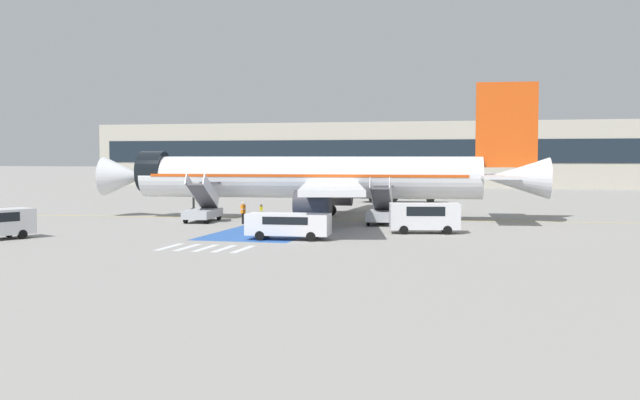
{
  "coord_description": "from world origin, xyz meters",
  "views": [
    {
      "loc": [
        17.23,
        -65.04,
        5.58
      ],
      "look_at": [
        1.82,
        -2.81,
        1.81
      ],
      "focal_mm": 42.0,
      "sensor_mm": 36.0,
      "label": 1
    }
  ],
  "objects_px": {
    "fuel_tanker": "(401,188)",
    "ground_crew_0": "(323,214)",
    "service_van_2": "(424,215)",
    "service_van_0": "(288,224)",
    "ground_crew_3": "(243,211)",
    "airliner": "(317,178)",
    "baggage_cart": "(295,224)",
    "boarding_stairs_forward": "(203,210)",
    "boarding_stairs_aft": "(381,212)",
    "terminal_building": "(379,155)",
    "ground_crew_1": "(261,213)",
    "ground_crew_2": "(445,211)"
  },
  "relations": [
    {
      "from": "baggage_cart",
      "to": "ground_crew_2",
      "type": "distance_m",
      "value": 12.8
    },
    {
      "from": "boarding_stairs_aft",
      "to": "terminal_building",
      "type": "height_order",
      "value": "terminal_building"
    },
    {
      "from": "airliner",
      "to": "service_van_0",
      "type": "height_order",
      "value": "airliner"
    },
    {
      "from": "boarding_stairs_forward",
      "to": "fuel_tanker",
      "type": "relative_size",
      "value": 0.55
    },
    {
      "from": "fuel_tanker",
      "to": "service_van_2",
      "type": "bearing_deg",
      "value": 5.15
    },
    {
      "from": "airliner",
      "to": "ground_crew_3",
      "type": "distance_m",
      "value": 8.31
    },
    {
      "from": "airliner",
      "to": "service_van_2",
      "type": "relative_size",
      "value": 7.63
    },
    {
      "from": "service_van_2",
      "to": "fuel_tanker",
      "type": "bearing_deg",
      "value": 178.39
    },
    {
      "from": "boarding_stairs_forward",
      "to": "ground_crew_2",
      "type": "relative_size",
      "value": 3.04
    },
    {
      "from": "airliner",
      "to": "baggage_cart",
      "type": "bearing_deg",
      "value": 177.46
    },
    {
      "from": "fuel_tanker",
      "to": "boarding_stairs_aft",
      "type": "bearing_deg",
      "value": -0.61
    },
    {
      "from": "fuel_tanker",
      "to": "service_van_2",
      "type": "xyz_separation_m",
      "value": [
        6.57,
        -35.75,
        -0.38
      ]
    },
    {
      "from": "airliner",
      "to": "ground_crew_2",
      "type": "xyz_separation_m",
      "value": [
        11.45,
        -2.1,
        -2.66
      ]
    },
    {
      "from": "boarding_stairs_aft",
      "to": "service_van_2",
      "type": "relative_size",
      "value": 1.02
    },
    {
      "from": "boarding_stairs_forward",
      "to": "boarding_stairs_aft",
      "type": "xyz_separation_m",
      "value": [
        15.15,
        1.32,
        -0.03
      ]
    },
    {
      "from": "boarding_stairs_aft",
      "to": "terminal_building",
      "type": "relative_size",
      "value": 0.05
    },
    {
      "from": "fuel_tanker",
      "to": "baggage_cart",
      "type": "height_order",
      "value": "fuel_tanker"
    },
    {
      "from": "service_van_2",
      "to": "service_van_0",
      "type": "bearing_deg",
      "value": -65.73
    },
    {
      "from": "airliner",
      "to": "ground_crew_1",
      "type": "xyz_separation_m",
      "value": [
        -2.94,
        -6.85,
        -2.7
      ]
    },
    {
      "from": "ground_crew_3",
      "to": "ground_crew_0",
      "type": "bearing_deg",
      "value": 112.98
    },
    {
      "from": "fuel_tanker",
      "to": "ground_crew_0",
      "type": "relative_size",
      "value": 6.2
    },
    {
      "from": "airliner",
      "to": "terminal_building",
      "type": "bearing_deg",
      "value": 0.13
    },
    {
      "from": "service_van_2",
      "to": "terminal_building",
      "type": "relative_size",
      "value": 0.05
    },
    {
      "from": "boarding_stairs_forward",
      "to": "terminal_building",
      "type": "height_order",
      "value": "terminal_building"
    },
    {
      "from": "service_van_2",
      "to": "baggage_cart",
      "type": "relative_size",
      "value": 1.94
    },
    {
      "from": "airliner",
      "to": "ground_crew_0",
      "type": "relative_size",
      "value": 25.27
    },
    {
      "from": "ground_crew_1",
      "to": "ground_crew_2",
      "type": "xyz_separation_m",
      "value": [
        14.38,
        4.75,
        0.05
      ]
    },
    {
      "from": "ground_crew_3",
      "to": "terminal_building",
      "type": "distance_m",
      "value": 81.12
    },
    {
      "from": "fuel_tanker",
      "to": "ground_crew_2",
      "type": "relative_size",
      "value": 5.58
    },
    {
      "from": "fuel_tanker",
      "to": "service_van_0",
      "type": "bearing_deg",
      "value": -7.8
    },
    {
      "from": "ground_crew_1",
      "to": "terminal_building",
      "type": "xyz_separation_m",
      "value": [
        -3.75,
        81.45,
        4.9
      ]
    },
    {
      "from": "ground_crew_3",
      "to": "service_van_0",
      "type": "bearing_deg",
      "value": 49.86
    },
    {
      "from": "ground_crew_3",
      "to": "airliner",
      "type": "bearing_deg",
      "value": 159.53
    },
    {
      "from": "service_van_0",
      "to": "terminal_building",
      "type": "relative_size",
      "value": 0.05
    },
    {
      "from": "boarding_stairs_forward",
      "to": "service_van_2",
      "type": "bearing_deg",
      "value": -19.84
    },
    {
      "from": "boarding_stairs_aft",
      "to": "ground_crew_0",
      "type": "xyz_separation_m",
      "value": [
        -4.5,
        -1.68,
        -0.07
      ]
    },
    {
      "from": "fuel_tanker",
      "to": "terminal_building",
      "type": "bearing_deg",
      "value": -172.94
    },
    {
      "from": "baggage_cart",
      "to": "fuel_tanker",
      "type": "bearing_deg",
      "value": -10.9
    },
    {
      "from": "service_van_2",
      "to": "ground_crew_0",
      "type": "distance_m",
      "value": 9.92
    },
    {
      "from": "airliner",
      "to": "service_van_0",
      "type": "xyz_separation_m",
      "value": [
        2.18,
        -16.49,
        -2.61
      ]
    },
    {
      "from": "fuel_tanker",
      "to": "ground_crew_0",
      "type": "bearing_deg",
      "value": -9.16
    },
    {
      "from": "airliner",
      "to": "boarding_stairs_aft",
      "type": "bearing_deg",
      "value": -125.91
    },
    {
      "from": "airliner",
      "to": "ground_crew_2",
      "type": "distance_m",
      "value": 11.94
    },
    {
      "from": "service_van_0",
      "to": "terminal_building",
      "type": "xyz_separation_m",
      "value": [
        -8.87,
        91.09,
        4.8
      ]
    },
    {
      "from": "fuel_tanker",
      "to": "ground_crew_1",
      "type": "height_order",
      "value": "fuel_tanker"
    },
    {
      "from": "service_van_2",
      "to": "ground_crew_1",
      "type": "relative_size",
      "value": 3.11
    },
    {
      "from": "service_van_2",
      "to": "airliner",
      "type": "bearing_deg",
      "value": -146.16
    },
    {
      "from": "airliner",
      "to": "boarding_stairs_forward",
      "type": "relative_size",
      "value": 7.47
    },
    {
      "from": "boarding_stairs_aft",
      "to": "service_van_0",
      "type": "height_order",
      "value": "boarding_stairs_aft"
    },
    {
      "from": "boarding_stairs_aft",
      "to": "service_van_2",
      "type": "xyz_separation_m",
      "value": [
        4.19,
        -6.45,
        0.32
      ]
    }
  ]
}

